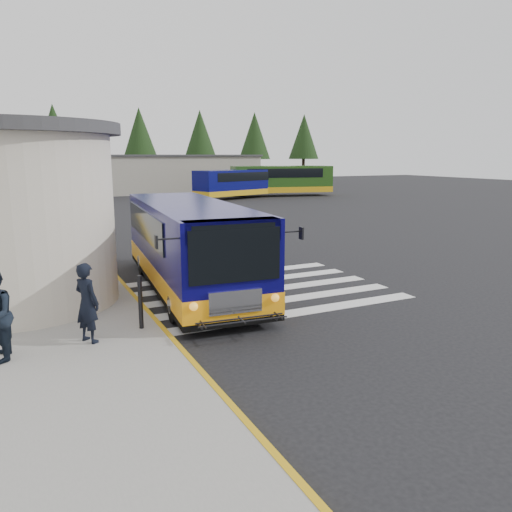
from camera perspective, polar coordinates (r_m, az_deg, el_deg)
name	(u,v)px	position (r m, az deg, el deg)	size (l,w,h in m)	color
ground	(258,284)	(16.31, 0.17, -3.19)	(140.00, 140.00, 0.00)	black
curb_strip	(109,269)	(18.84, -16.48, -1.42)	(0.12, 34.00, 0.16)	gold
crosswalk	(254,291)	(15.40, -0.19, -4.05)	(8.00, 5.35, 0.01)	silver
depot_building	(140,174)	(57.68, -13.09, 9.14)	(26.40, 8.40, 4.20)	gray
tree_line	(126,134)	(65.57, -14.65, 13.39)	(58.40, 4.40, 10.00)	black
transit_bus	(190,249)	(15.45, -7.54, 0.79)	(3.76, 9.74, 2.70)	#0A0753
pedestrian_a	(87,303)	(11.30, -18.75, -5.08)	(0.64, 0.42, 1.75)	black
bollard	(140,302)	(11.90, -13.07, -5.15)	(0.10, 0.10, 1.26)	black
far_bus_a	(238,182)	(48.96, -2.11, 8.40)	(9.51, 5.27, 2.36)	#06084E
far_bus_b	(282,179)	(51.92, 2.93, 8.76)	(10.59, 4.84, 2.64)	#1E4412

